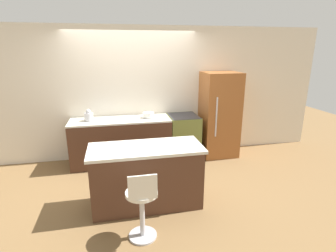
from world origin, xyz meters
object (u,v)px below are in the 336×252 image
oven_range (183,137)px  mixing_bowl (148,115)px  stool_chair (142,206)px  kettle (89,116)px  refrigerator (219,115)px

oven_range → mixing_bowl: bearing=179.2°
stool_chair → mixing_bowl: mixing_bowl is taller
stool_chair → mixing_bowl: bearing=80.3°
stool_chair → kettle: 2.44m
stool_chair → oven_range: bearing=64.3°
refrigerator → kettle: refrigerator is taller
kettle → stool_chair: bearing=-72.3°
kettle → mixing_bowl: (1.11, 0.00, -0.04)m
refrigerator → stool_chair: size_ratio=1.94×
stool_chair → mixing_bowl: size_ratio=4.09×
oven_range → kettle: (-1.81, 0.01, 0.53)m
refrigerator → stool_chair: refrigerator is taller
kettle → mixing_bowl: bearing=0.0°
oven_range → refrigerator: size_ratio=0.52×
oven_range → refrigerator: bearing=0.6°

